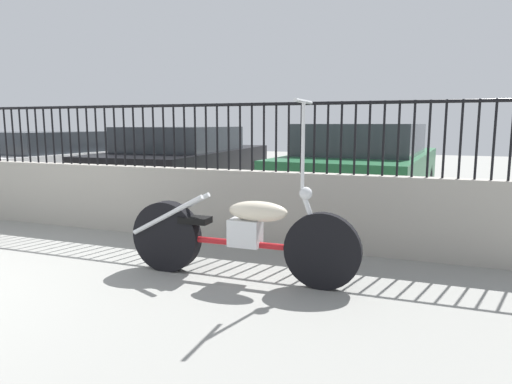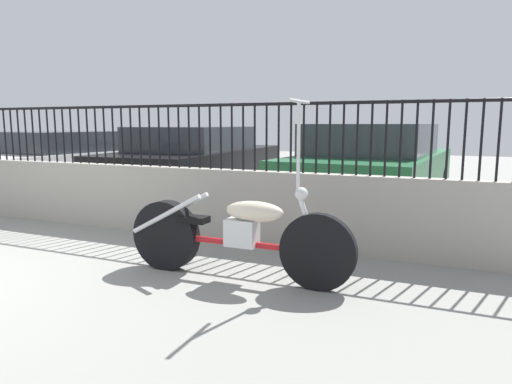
{
  "view_description": "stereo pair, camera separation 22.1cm",
  "coord_description": "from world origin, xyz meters",
  "px_view_note": "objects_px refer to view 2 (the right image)",
  "views": [
    {
      "loc": [
        4.26,
        -2.0,
        1.38
      ],
      "look_at": [
        2.66,
        2.24,
        0.7
      ],
      "focal_mm": 32.0,
      "sensor_mm": 36.0,
      "label": 1
    },
    {
      "loc": [
        4.46,
        -1.91,
        1.38
      ],
      "look_at": [
        2.66,
        2.24,
        0.7
      ],
      "focal_mm": 32.0,
      "sensor_mm": 36.0,
      "label": 2
    }
  ],
  "objects_px": {
    "motorcycle_red": "(226,234)",
    "car_white": "(67,159)",
    "car_black": "(197,162)",
    "car_green": "(373,167)"
  },
  "relations": [
    {
      "from": "motorcycle_red",
      "to": "car_black",
      "type": "height_order",
      "value": "motorcycle_red"
    },
    {
      "from": "motorcycle_red",
      "to": "car_white",
      "type": "distance_m",
      "value": 6.94
    },
    {
      "from": "car_white",
      "to": "car_black",
      "type": "bearing_deg",
      "value": -85.67
    },
    {
      "from": "motorcycle_red",
      "to": "car_white",
      "type": "height_order",
      "value": "motorcycle_red"
    },
    {
      "from": "car_black",
      "to": "car_green",
      "type": "relative_size",
      "value": 0.99
    },
    {
      "from": "motorcycle_red",
      "to": "car_green",
      "type": "height_order",
      "value": "motorcycle_red"
    },
    {
      "from": "car_black",
      "to": "car_green",
      "type": "height_order",
      "value": "car_green"
    },
    {
      "from": "motorcycle_red",
      "to": "car_green",
      "type": "relative_size",
      "value": 0.47
    },
    {
      "from": "car_white",
      "to": "car_green",
      "type": "bearing_deg",
      "value": -84.12
    },
    {
      "from": "car_white",
      "to": "car_green",
      "type": "height_order",
      "value": "car_green"
    }
  ]
}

